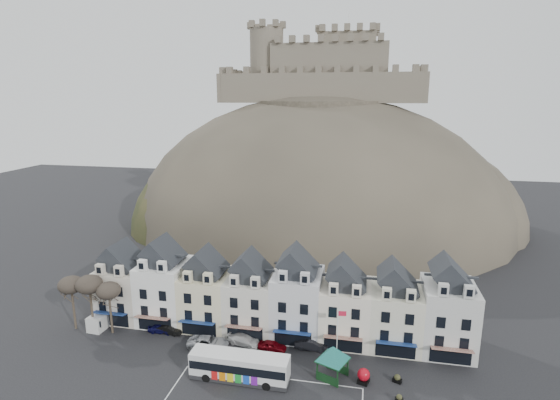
# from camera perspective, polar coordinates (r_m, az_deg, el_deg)

# --- Properties ---
(coach_bay_markings) EXTENTS (22.00, 7.50, 0.01)m
(coach_bay_markings) POSITION_cam_1_polar(r_m,az_deg,el_deg) (54.79, -2.01, -24.34)
(coach_bay_markings) COLOR silver
(coach_bay_markings) RESTS_ON ground
(townhouse_terrace) EXTENTS (54.40, 9.35, 11.80)m
(townhouse_terrace) POSITION_cam_1_polar(r_m,az_deg,el_deg) (64.60, -0.59, -12.52)
(townhouse_terrace) COLOR beige
(townhouse_terrace) RESTS_ON ground
(castle_hill) EXTENTS (100.00, 76.00, 68.00)m
(castle_hill) POSITION_cam_1_polar(r_m,az_deg,el_deg) (115.31, 5.46, -3.54)
(castle_hill) COLOR #3C372E
(castle_hill) RESTS_ON ground
(castle) EXTENTS (50.20, 22.20, 22.00)m
(castle) POSITION_cam_1_polar(r_m,az_deg,el_deg) (117.59, 5.92, 16.55)
(castle) COLOR #6C5F52
(castle) RESTS_ON ground
(tree_left_far) EXTENTS (3.61, 3.61, 8.24)m
(tree_left_far) POSITION_cam_1_polar(r_m,az_deg,el_deg) (71.09, -25.64, -10.01)
(tree_left_far) COLOR #3D3127
(tree_left_far) RESTS_ON ground
(tree_left_mid) EXTENTS (3.78, 3.78, 8.64)m
(tree_left_mid) POSITION_cam_1_polar(r_m,az_deg,el_deg) (69.26, -23.66, -10.11)
(tree_left_mid) COLOR #3D3127
(tree_left_mid) RESTS_ON ground
(tree_left_near) EXTENTS (3.43, 3.43, 7.84)m
(tree_left_near) POSITION_cam_1_polar(r_m,az_deg,el_deg) (67.91, -21.49, -11.01)
(tree_left_near) COLOR #3D3127
(tree_left_near) RESTS_ON ground
(bus) EXTENTS (12.08, 2.94, 3.40)m
(bus) POSITION_cam_1_polar(r_m,az_deg,el_deg) (56.51, -5.29, -20.73)
(bus) COLOR #262628
(bus) RESTS_ON ground
(bus_shelter) EXTENTS (6.15, 6.15, 4.24)m
(bus_shelter) POSITION_cam_1_polar(r_m,az_deg,el_deg) (56.18, 6.94, -19.28)
(bus_shelter) COLOR #103216
(bus_shelter) RESTS_ON ground
(red_buoy) EXTENTS (1.57, 1.57, 1.86)m
(red_buoy) POSITION_cam_1_polar(r_m,az_deg,el_deg) (57.16, 10.86, -21.62)
(red_buoy) COLOR black
(red_buoy) RESTS_ON ground
(flagpole) EXTENTS (1.09, 0.19, 7.58)m
(flagpole) POSITION_cam_1_polar(r_m,az_deg,el_deg) (58.26, 7.58, -16.81)
(flagpole) COLOR silver
(flagpole) RESTS_ON ground
(white_van) EXTENTS (2.46, 5.04, 2.24)m
(white_van) POSITION_cam_1_polar(r_m,az_deg,el_deg) (72.59, -22.13, -14.19)
(white_van) COLOR silver
(white_van) RESTS_ON ground
(planter_west) EXTENTS (1.19, 0.91, 1.06)m
(planter_west) POSITION_cam_1_polar(r_m,az_deg,el_deg) (58.32, 15.06, -21.60)
(planter_west) COLOR black
(planter_west) RESTS_ON ground
(planter_east) EXTENTS (0.94, 0.65, 0.93)m
(planter_east) POSITION_cam_1_polar(r_m,az_deg,el_deg) (55.52, 15.30, -23.71)
(planter_east) COLOR black
(planter_east) RESTS_ON ground
(car_navy) EXTENTS (3.95, 1.67, 1.33)m
(car_navy) POSITION_cam_1_polar(r_m,az_deg,el_deg) (68.37, -15.21, -15.85)
(car_navy) COLOR #0B0B38
(car_navy) RESTS_ON ground
(car_black) EXTENTS (4.04, 1.62, 1.31)m
(car_black) POSITION_cam_1_polar(r_m,az_deg,el_deg) (67.86, -14.28, -16.04)
(car_black) COLOR black
(car_black) RESTS_ON ground
(car_silver) EXTENTS (5.70, 2.93, 1.57)m
(car_silver) POSITION_cam_1_polar(r_m,az_deg,el_deg) (63.44, -9.37, -17.88)
(car_silver) COLOR #AEB0B6
(car_silver) RESTS_ON ground
(car_white) EXTENTS (5.03, 3.00, 1.36)m
(car_white) POSITION_cam_1_polar(r_m,az_deg,el_deg) (63.61, -4.71, -17.75)
(car_white) COLOR silver
(car_white) RESTS_ON ground
(car_maroon) EXTENTS (3.99, 1.89, 1.32)m
(car_maroon) POSITION_cam_1_polar(r_m,az_deg,el_deg) (62.23, -1.02, -18.50)
(car_maroon) COLOR #5B050B
(car_maroon) RESTS_ON ground
(car_charcoal) EXTENTS (4.59, 1.70, 1.50)m
(car_charcoal) POSITION_cam_1_polar(r_m,az_deg,el_deg) (62.51, 4.16, -18.28)
(car_charcoal) COLOR black
(car_charcoal) RESTS_ON ground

